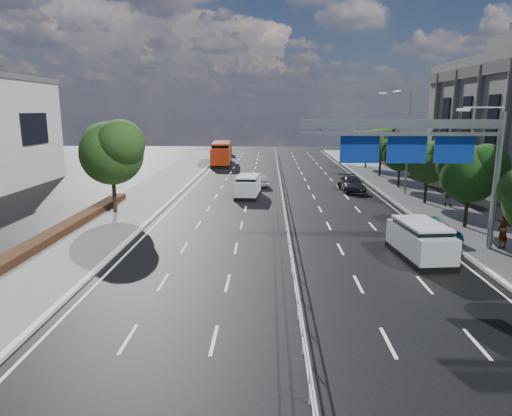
{
  "coord_description": "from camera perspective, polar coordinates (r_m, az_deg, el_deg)",
  "views": [
    {
      "loc": [
        -1.05,
        -13.46,
        7.29
      ],
      "look_at": [
        -1.7,
        9.21,
        2.4
      ],
      "focal_mm": 32.0,
      "sensor_mm": 36.0,
      "label": 1
    }
  ],
  "objects": [
    {
      "name": "kerb_near",
      "position": [
        17.22,
        -26.92,
        -14.02
      ],
      "size": [
        0.25,
        140.0,
        0.15
      ],
      "primitive_type": "cube",
      "color": "silver",
      "rests_on": "ground"
    },
    {
      "name": "pedestrian_a",
      "position": [
        27.17,
        28.48,
        -2.66
      ],
      "size": [
        0.77,
        0.66,
        1.78
      ],
      "primitive_type": "imported",
      "rotation": [
        0.0,
        0.0,
        3.57
      ],
      "color": "gray",
      "rests_on": "sidewalk_far"
    },
    {
      "name": "pedestrian_b",
      "position": [
        37.49,
        22.87,
        1.48
      ],
      "size": [
        1.01,
        0.98,
        1.64
      ],
      "primitive_type": "imported",
      "rotation": [
        0.0,
        0.0,
        2.46
      ],
      "color": "gray",
      "rests_on": "sidewalk_far"
    },
    {
      "name": "median_fence",
      "position": [
        36.61,
        3.26,
        1.5
      ],
      "size": [
        0.05,
        85.0,
        1.02
      ],
      "color": "silver",
      "rests_on": "ground"
    },
    {
      "name": "near_car_dark",
      "position": [
        74.78,
        -3.7,
        7.17
      ],
      "size": [
        2.04,
        5.06,
        1.63
      ],
      "primitive_type": "imported",
      "rotation": [
        0.0,
        0.0,
        3.21
      ],
      "color": "black",
      "rests_on": "ground"
    },
    {
      "name": "overhead_gantry",
      "position": [
        24.83,
        20.1,
        7.55
      ],
      "size": [
        10.24,
        0.38,
        7.45
      ],
      "color": "gray",
      "rests_on": "ground"
    },
    {
      "name": "white_minivan",
      "position": [
        38.86,
        -1.01,
        2.72
      ],
      "size": [
        2.19,
        4.41,
        1.86
      ],
      "rotation": [
        0.0,
        0.0,
        -0.08
      ],
      "color": "black",
      "rests_on": "ground"
    },
    {
      "name": "far_tree_g",
      "position": [
        52.03,
        15.46,
        7.83
      ],
      "size": [
        3.96,
        3.69,
        5.45
      ],
      "color": "black",
      "rests_on": "ground"
    },
    {
      "name": "far_tree_h",
      "position": [
        59.35,
        13.73,
        8.09
      ],
      "size": [
        3.41,
        3.18,
        4.91
      ],
      "color": "black",
      "rests_on": "ground"
    },
    {
      "name": "far_tree_e",
      "position": [
        37.7,
        20.77,
        5.7
      ],
      "size": [
        3.63,
        3.38,
        5.13
      ],
      "color": "black",
      "rests_on": "ground"
    },
    {
      "name": "ground",
      "position": [
        15.34,
        5.59,
        -16.26
      ],
      "size": [
        160.0,
        160.0,
        0.0
      ],
      "primitive_type": "plane",
      "color": "black",
      "rests_on": "ground"
    },
    {
      "name": "silver_minivan",
      "position": [
        24.14,
        19.85,
        -3.88
      ],
      "size": [
        2.36,
        4.67,
        1.87
      ],
      "rotation": [
        0.0,
        0.0,
        0.1
      ],
      "color": "black",
      "rests_on": "ground"
    },
    {
      "name": "red_bus",
      "position": [
        62.3,
        -4.34,
        6.88
      ],
      "size": [
        2.98,
        10.33,
        3.05
      ],
      "rotation": [
        0.0,
        0.0,
        0.05
      ],
      "color": "black",
      "rests_on": "ground"
    },
    {
      "name": "far_tree_d",
      "position": [
        30.73,
        25.29,
        4.27
      ],
      "size": [
        3.85,
        3.59,
        5.34
      ],
      "color": "black",
      "rests_on": "ground"
    },
    {
      "name": "parked_car_teal",
      "position": [
        27.93,
        21.16,
        -2.5
      ],
      "size": [
        2.46,
        4.59,
        1.23
      ],
      "primitive_type": "imported",
      "rotation": [
        0.0,
        0.0,
        0.1
      ],
      "color": "#186870",
      "rests_on": "ground"
    },
    {
      "name": "near_car_silver",
      "position": [
        44.72,
        0.45,
        3.64
      ],
      "size": [
        2.07,
        4.06,
        1.32
      ],
      "primitive_type": "imported",
      "rotation": [
        0.0,
        0.0,
        3.28
      ],
      "color": "#A7A9AE",
      "rests_on": "ground"
    },
    {
      "name": "parked_car_dark",
      "position": [
        42.53,
        11.86,
        2.95
      ],
      "size": [
        2.15,
        4.71,
        1.33
      ],
      "primitive_type": "imported",
      "rotation": [
        0.0,
        0.0,
        0.06
      ],
      "color": "black",
      "rests_on": "ground"
    },
    {
      "name": "near_tree_back",
      "position": [
        33.37,
        -17.55,
        7.0
      ],
      "size": [
        4.84,
        4.51,
        6.69
      ],
      "color": "black",
      "rests_on": "ground"
    },
    {
      "name": "far_tree_f",
      "position": [
        44.82,
        17.68,
        6.73
      ],
      "size": [
        3.52,
        3.28,
        5.02
      ],
      "color": "black",
      "rests_on": "ground"
    },
    {
      "name": "streetlight_far",
      "position": [
        41.17,
        18.15,
        8.67
      ],
      "size": [
        2.78,
        2.4,
        9.0
      ],
      "color": "gray",
      "rests_on": "ground"
    }
  ]
}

